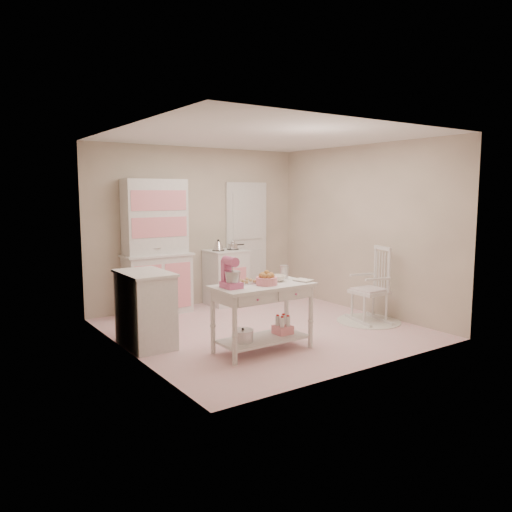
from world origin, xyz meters
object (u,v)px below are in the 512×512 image
at_px(stove, 226,277).
at_px(work_table, 263,318).
at_px(bread_basket, 267,281).
at_px(base_cabinet, 145,309).
at_px(hutch, 157,247).
at_px(rocking_chair, 370,284).
at_px(stand_mixer, 231,273).

distance_m(stove, work_table, 2.54).
bearing_deg(bread_basket, base_cabinet, 137.43).
bearing_deg(stove, hutch, 177.61).
distance_m(rocking_chair, bread_basket, 2.06).
distance_m(stove, base_cabinet, 2.44).
height_order(hutch, bread_basket, hutch).
xyz_separation_m(stove, bread_basket, (-0.90, -2.42, 0.39)).
distance_m(base_cabinet, rocking_chair, 3.21).
height_order(stand_mixer, bread_basket, stand_mixer).
height_order(hutch, stand_mixer, hutch).
relative_size(base_cabinet, bread_basket, 3.68).
distance_m(base_cabinet, bread_basket, 1.54).
bearing_deg(bread_basket, rocking_chair, 7.44).
bearing_deg(bread_basket, stand_mixer, 170.96).
bearing_deg(stove, base_cabinet, -144.61).
bearing_deg(stove, bread_basket, -110.34).
height_order(rocking_chair, work_table, rocking_chair).
bearing_deg(base_cabinet, hutch, 61.60).
bearing_deg(base_cabinet, rocking_chair, -13.37).
relative_size(base_cabinet, stand_mixer, 2.71).
xyz_separation_m(hutch, stove, (1.20, -0.05, -0.58)).
bearing_deg(hutch, bread_basket, -83.01).
distance_m(hutch, stand_mixer, 2.41).
bearing_deg(work_table, base_cabinet, 138.36).
height_order(hutch, stove, hutch).
height_order(base_cabinet, bread_basket, base_cabinet).
bearing_deg(base_cabinet, bread_basket, -42.57).
relative_size(stand_mixer, bread_basket, 1.36).
height_order(stove, stand_mixer, stand_mixer).
bearing_deg(hutch, base_cabinet, -118.40).
height_order(stove, base_cabinet, same).
bearing_deg(work_table, stand_mixer, 177.27).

